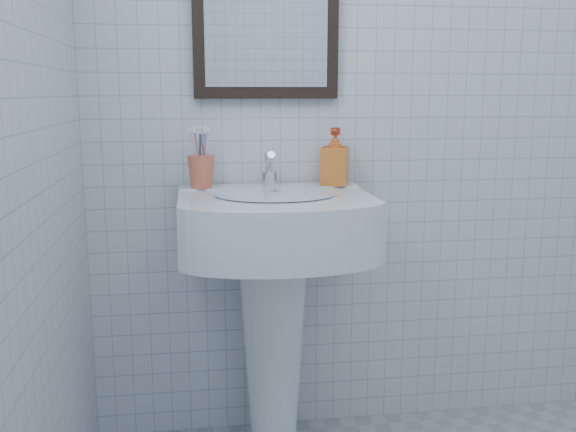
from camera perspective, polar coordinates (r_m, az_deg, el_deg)
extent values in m
cube|color=silver|center=(2.38, 9.34, 10.51)|extent=(2.20, 0.02, 2.50)
cone|color=white|center=(2.28, -1.31, -11.67)|extent=(0.24, 0.24, 0.77)
cube|color=white|center=(2.09, -1.18, -0.61)|extent=(0.62, 0.44, 0.19)
cube|color=white|center=(2.24, -1.74, 2.33)|extent=(0.62, 0.11, 0.03)
cylinder|color=white|center=(2.04, -1.08, 2.06)|extent=(0.39, 0.39, 0.01)
cylinder|color=silver|center=(2.21, -1.66, 3.30)|extent=(0.05, 0.05, 0.05)
cylinder|color=silver|center=(2.19, -1.62, 4.83)|extent=(0.03, 0.10, 0.08)
cylinder|color=silver|center=(2.23, -1.73, 4.40)|extent=(0.03, 0.05, 0.09)
imported|color=#D04914|center=(2.25, 4.20, 5.28)|extent=(0.12, 0.12, 0.20)
cube|color=black|center=(2.29, -1.99, 18.17)|extent=(0.50, 0.04, 0.62)
cube|color=white|center=(2.27, -1.93, 18.23)|extent=(0.42, 0.00, 0.54)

